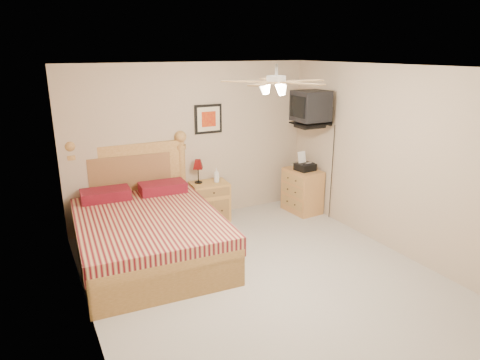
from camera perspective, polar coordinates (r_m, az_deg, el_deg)
name	(u,v)px	position (r m, az deg, el deg)	size (l,w,h in m)	color
floor	(263,277)	(5.39, 3.05, -12.82)	(4.50, 4.50, 0.00)	#A7A197
ceiling	(266,67)	(4.68, 3.54, 14.80)	(4.00, 4.50, 0.04)	white
wall_back	(193,143)	(6.86, -6.33, 4.90)	(4.00, 0.04, 2.50)	tan
wall_front	(429,264)	(3.30, 23.85, -10.22)	(4.00, 0.04, 2.50)	tan
wall_left	(80,209)	(4.28, -20.52, -3.60)	(0.04, 4.50, 2.50)	tan
wall_right	(392,160)	(6.12, 19.65, 2.52)	(0.04, 4.50, 2.50)	tan
bed	(147,207)	(5.64, -12.31, -3.48)	(1.74, 2.29, 1.48)	#A17033
nightstand	(210,201)	(6.96, -4.07, -2.87)	(0.59, 0.44, 0.63)	#BB803F
table_lamp	(198,171)	(6.81, -5.60, 1.16)	(0.21, 0.21, 0.38)	#590706
lotion_bottle	(216,175)	(6.84, -3.16, 0.63)	(0.09, 0.09, 0.23)	white
framed_picture	(208,119)	(6.87, -4.26, 8.12)	(0.46, 0.04, 0.46)	black
dresser	(302,191)	(7.37, 8.30, -1.42)	(0.44, 0.63, 0.74)	#BE833F
fax_machine	(305,161)	(7.19, 8.70, 2.45)	(0.29, 0.30, 0.30)	black
magazine_lower	(297,167)	(7.40, 7.57, 1.79)	(0.18, 0.24, 0.02)	#BBAF92
magazine_upper	(296,165)	(7.42, 7.54, 2.01)	(0.21, 0.29, 0.02)	gray
wall_tv	(319,108)	(6.83, 10.43, 9.44)	(0.56, 0.46, 0.58)	black
ceiling_fan	(276,82)	(4.51, 4.84, 12.92)	(1.14, 1.14, 0.28)	white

